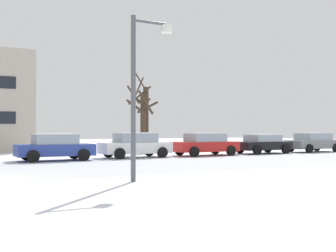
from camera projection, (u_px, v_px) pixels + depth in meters
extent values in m
cylinder|color=#4C4F54|center=(133.00, 98.00, 13.36)|extent=(0.16, 0.16, 5.32)
cylinder|color=#4C4F54|center=(150.00, 22.00, 13.67)|extent=(1.21, 0.10, 0.10)
cylinder|color=silver|center=(167.00, 29.00, 13.95)|extent=(0.36, 0.36, 0.25)
cube|color=#283D93|center=(55.00, 150.00, 22.55)|extent=(4.07, 1.82, 0.62)
cube|color=#8C99A8|center=(55.00, 139.00, 22.56)|extent=(2.24, 1.66, 0.51)
cube|color=white|center=(55.00, 134.00, 22.56)|extent=(2.04, 1.53, 0.06)
cylinder|color=black|center=(74.00, 153.00, 23.98)|extent=(0.64, 0.23, 0.64)
cylinder|color=black|center=(84.00, 155.00, 22.38)|extent=(0.64, 0.23, 0.64)
cylinder|color=black|center=(26.00, 155.00, 22.71)|extent=(0.64, 0.23, 0.64)
cylinder|color=black|center=(33.00, 156.00, 21.11)|extent=(0.64, 0.23, 0.64)
cube|color=white|center=(135.00, 148.00, 25.14)|extent=(4.23, 1.79, 0.64)
cube|color=#8C99A8|center=(135.00, 138.00, 25.14)|extent=(2.33, 1.63, 0.53)
cube|color=white|center=(135.00, 133.00, 25.15)|extent=(2.12, 1.51, 0.06)
cylinder|color=black|center=(149.00, 151.00, 26.58)|extent=(0.64, 0.23, 0.64)
cylinder|color=black|center=(162.00, 152.00, 25.01)|extent=(0.64, 0.23, 0.64)
cylinder|color=black|center=(108.00, 152.00, 25.27)|extent=(0.64, 0.23, 0.64)
cylinder|color=black|center=(120.00, 154.00, 23.69)|extent=(0.64, 0.23, 0.64)
cube|color=red|center=(205.00, 147.00, 27.22)|extent=(4.35, 1.77, 0.63)
cube|color=#8C99A8|center=(205.00, 138.00, 27.23)|extent=(2.40, 1.62, 0.52)
cube|color=white|center=(205.00, 133.00, 27.23)|extent=(2.18, 1.49, 0.06)
cylinder|color=black|center=(215.00, 150.00, 28.68)|extent=(0.64, 0.23, 0.64)
cylinder|color=black|center=(231.00, 151.00, 27.12)|extent=(0.64, 0.23, 0.64)
cylinder|color=black|center=(180.00, 150.00, 27.32)|extent=(0.64, 0.23, 0.64)
cylinder|color=black|center=(194.00, 152.00, 25.77)|extent=(0.64, 0.23, 0.64)
cube|color=black|center=(263.00, 146.00, 29.55)|extent=(4.00, 1.83, 0.57)
cube|color=#8C99A8|center=(263.00, 138.00, 29.56)|extent=(2.21, 1.67, 0.47)
cube|color=white|center=(263.00, 135.00, 29.56)|extent=(2.01, 1.54, 0.06)
cylinder|color=black|center=(268.00, 148.00, 30.98)|extent=(0.64, 0.23, 0.64)
cylinder|color=black|center=(286.00, 149.00, 29.37)|extent=(0.64, 0.23, 0.64)
cylinder|color=black|center=(240.00, 149.00, 29.73)|extent=(0.64, 0.23, 0.64)
cylinder|color=black|center=(257.00, 150.00, 28.13)|extent=(0.64, 0.23, 0.64)
cube|color=slate|center=(313.00, 144.00, 31.76)|extent=(4.36, 1.86, 0.63)
cube|color=#8C99A8|center=(313.00, 137.00, 31.77)|extent=(2.40, 1.69, 0.50)
cube|color=white|center=(313.00, 133.00, 31.77)|extent=(2.19, 1.57, 0.06)
cylinder|color=black|center=(317.00, 147.00, 33.25)|extent=(0.64, 0.23, 0.64)
cylinder|color=black|center=(336.00, 148.00, 31.62)|extent=(0.64, 0.23, 0.64)
cylinder|color=black|center=(290.00, 148.00, 31.90)|extent=(0.64, 0.23, 0.64)
cylinder|color=black|center=(309.00, 149.00, 30.26)|extent=(0.64, 0.23, 0.64)
cylinder|color=#423326|center=(143.00, 124.00, 28.93)|extent=(0.38, 0.38, 4.13)
cylinder|color=#423326|center=(138.00, 90.00, 29.32)|extent=(1.13, 0.48, 1.92)
cylinder|color=#423326|center=(135.00, 106.00, 28.35)|extent=(0.76, 1.57, 1.03)
cylinder|color=#423326|center=(140.00, 95.00, 29.72)|extent=(1.70, 0.35, 1.40)
cylinder|color=#423326|center=(146.00, 102.00, 28.49)|extent=(1.16, 0.21, 1.65)
cylinder|color=#423326|center=(133.00, 95.00, 28.51)|extent=(0.32, 1.64, 1.37)
cylinder|color=#423326|center=(146.00, 120.00, 29.70)|extent=(0.39, 0.39, 4.72)
cylinder|color=#423326|center=(141.00, 82.00, 29.21)|extent=(0.73, 1.20, 1.78)
cylinder|color=#423326|center=(140.00, 101.00, 29.32)|extent=(0.48, 1.24, 0.76)
cylinder|color=#423326|center=(148.00, 107.00, 30.45)|extent=(1.37, 1.02, 0.90)
cylinder|color=#423326|center=(145.00, 104.00, 30.04)|extent=(0.75, 0.38, 0.91)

